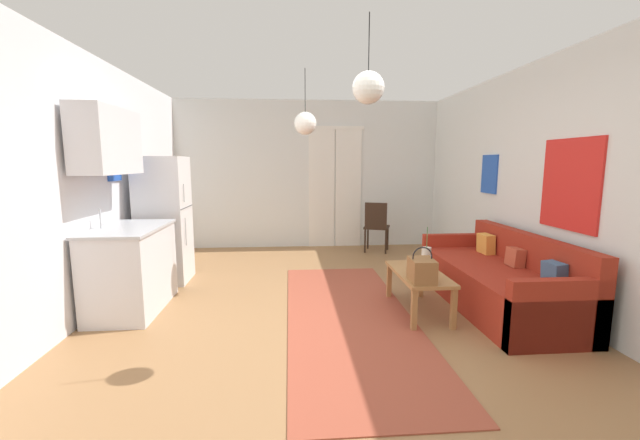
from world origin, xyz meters
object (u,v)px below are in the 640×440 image
(coffee_table, at_px, (419,277))
(pendant_lamp_near, at_px, (368,88))
(handbag, at_px, (422,270))
(pendant_lamp_far, at_px, (305,123))
(refrigerator, at_px, (164,220))
(accent_chair, at_px, (376,224))
(couch, at_px, (501,282))
(bamboo_vase, at_px, (426,259))

(coffee_table, bearing_deg, pendant_lamp_near, -132.89)
(handbag, height_order, pendant_lamp_near, pendant_lamp_near)
(handbag, xyz_separation_m, pendant_lamp_far, (-1.05, 1.33, 1.49))
(handbag, xyz_separation_m, refrigerator, (-2.90, 1.66, 0.27))
(accent_chair, xyz_separation_m, pendant_lamp_near, (-0.90, -3.55, 1.64))
(handbag, bearing_deg, accent_chair, 85.26)
(handbag, bearing_deg, pendant_lamp_far, 128.37)
(couch, xyz_separation_m, pendant_lamp_far, (-2.09, 0.93, 1.76))
(handbag, height_order, refrigerator, refrigerator)
(bamboo_vase, relative_size, accent_chair, 0.52)
(couch, relative_size, handbag, 6.29)
(couch, xyz_separation_m, handbag, (-1.03, -0.41, 0.27))
(couch, height_order, pendant_lamp_near, pendant_lamp_near)
(pendant_lamp_near, bearing_deg, coffee_table, 47.11)
(accent_chair, bearing_deg, handbag, 104.97)
(bamboo_vase, distance_m, handbag, 0.44)
(bamboo_vase, relative_size, pendant_lamp_far, 0.59)
(couch, height_order, bamboo_vase, bamboo_vase)
(refrigerator, xyz_separation_m, accent_chair, (3.16, 1.44, -0.33))
(handbag, bearing_deg, bamboo_vase, 65.15)
(coffee_table, xyz_separation_m, accent_chair, (0.17, 2.77, 0.12))
(accent_chair, xyz_separation_m, pendant_lamp_far, (-1.31, -1.77, 1.54))
(handbag, distance_m, pendant_lamp_near, 1.77)
(couch, distance_m, handbag, 1.14)
(handbag, height_order, accent_chair, accent_chair)
(couch, xyz_separation_m, pendant_lamp_near, (-1.68, -0.86, 1.86))
(couch, relative_size, accent_chair, 2.42)
(coffee_table, distance_m, pendant_lamp_far, 2.25)
(handbag, xyz_separation_m, accent_chair, (0.26, 3.10, -0.05))
(couch, bearing_deg, accent_chair, 106.05)
(accent_chair, bearing_deg, pendant_lamp_far, 73.14)
(coffee_table, relative_size, pendant_lamp_far, 1.27)
(handbag, relative_size, accent_chair, 0.38)
(coffee_table, bearing_deg, refrigerator, 155.89)
(handbag, bearing_deg, couch, 21.43)
(coffee_table, distance_m, accent_chair, 2.78)
(bamboo_vase, distance_m, pendant_lamp_near, 1.98)
(handbag, bearing_deg, coffee_table, 75.56)
(pendant_lamp_near, relative_size, pendant_lamp_far, 0.86)
(handbag, distance_m, refrigerator, 3.35)
(couch, relative_size, pendant_lamp_far, 2.74)
(coffee_table, xyz_separation_m, handbag, (-0.08, -0.33, 0.18))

